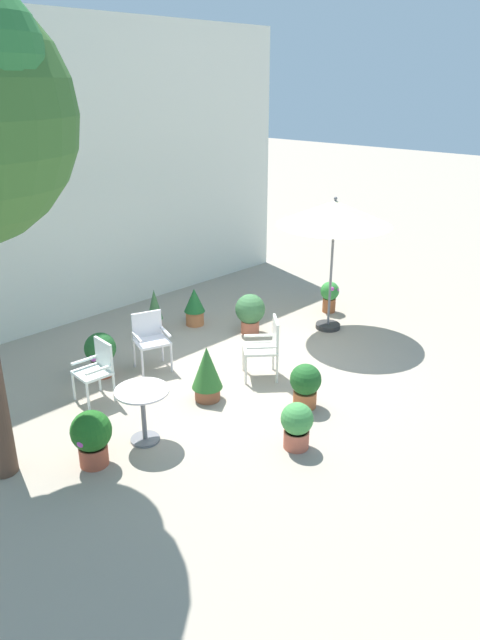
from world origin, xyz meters
TOP-DOWN VIEW (x-y plane):
  - ground_plane at (0.00, 0.00)m, footprint 60.00×60.00m
  - villa_facade at (0.00, 3.87)m, footprint 9.06×0.30m
  - patio_umbrella_0 at (2.22, 0.16)m, footprint 1.96×1.96m
  - cafe_table_0 at (-2.28, -0.35)m, footprint 0.67×0.67m
  - patio_chair_0 at (0.04, -0.28)m, footprint 0.69×0.69m
  - patio_chair_1 at (-2.09, 0.95)m, footprint 0.47×0.47m
  - patio_chair_2 at (-0.98, 1.20)m, footprint 0.61×0.58m
  - potted_plant_0 at (0.01, 2.34)m, footprint 0.28×0.28m
  - potted_plant_1 at (-1.68, 1.50)m, footprint 0.47×0.49m
  - potted_plant_2 at (1.09, 1.03)m, footprint 0.53×0.53m
  - potted_plant_3 at (-2.99, -0.32)m, footprint 0.48×0.48m
  - potted_plant_4 at (0.65, 2.01)m, footprint 0.38×0.38m
  - potted_plant_5 at (-1.04, -0.16)m, footprint 0.43×0.43m
  - potted_plant_6 at (-1.08, -1.79)m, footprint 0.40×0.40m
  - potted_plant_7 at (2.90, 0.63)m, footprint 0.36×0.36m
  - potted_plant_8 at (-0.24, -1.26)m, footprint 0.43×0.43m

SIDE VIEW (x-z plane):
  - ground_plane at x=0.00m, z-range 0.00..0.00m
  - potted_plant_6 at x=-1.08m, z-range 0.02..0.62m
  - potted_plant_8 at x=-0.24m, z-range 0.03..0.66m
  - potted_plant_7 at x=2.90m, z-range 0.05..0.65m
  - potted_plant_4 at x=0.65m, z-range 0.02..0.72m
  - potted_plant_3 at x=-2.99m, z-range 0.04..0.73m
  - potted_plant_0 at x=0.01m, z-range 0.02..0.78m
  - potted_plant_2 at x=1.09m, z-range 0.05..0.76m
  - potted_plant_1 at x=-1.68m, z-range 0.06..0.75m
  - potted_plant_5 at x=-1.04m, z-range 0.02..0.83m
  - cafe_table_0 at x=-2.28m, z-range 0.14..0.85m
  - patio_chair_1 at x=-2.09m, z-range 0.07..0.93m
  - patio_chair_2 at x=-0.98m, z-range 0.09..0.97m
  - patio_chair_0 at x=0.04m, z-range 0.07..1.00m
  - patio_umbrella_0 at x=2.22m, z-range 0.90..3.27m
  - villa_facade at x=0.00m, z-range 0.00..5.23m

